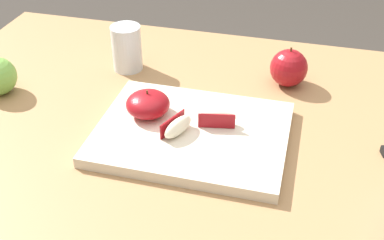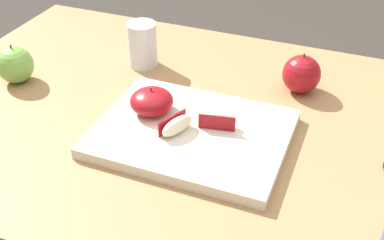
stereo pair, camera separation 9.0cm
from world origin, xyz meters
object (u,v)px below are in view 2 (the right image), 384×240
(whole_apple_granny_green, at_px, (15,65))
(apple_half_skin_up, at_px, (152,101))
(cutting_board, at_px, (192,133))
(drinking_glass_water, at_px, (142,45))
(apple_wedge_front, at_px, (218,119))
(whole_apple_red_delicious, at_px, (301,74))
(apple_wedge_left, at_px, (177,125))

(whole_apple_granny_green, bearing_deg, apple_half_skin_up, -4.64)
(apple_half_skin_up, height_order, whole_apple_granny_green, whole_apple_granny_green)
(cutting_board, relative_size, whole_apple_granny_green, 3.96)
(drinking_glass_water, bearing_deg, apple_wedge_front, -38.04)
(apple_wedge_front, distance_m, drinking_glass_water, 0.32)
(whole_apple_red_delicious, bearing_deg, apple_wedge_front, -117.20)
(apple_wedge_left, relative_size, drinking_glass_water, 0.72)
(apple_wedge_front, distance_m, whole_apple_granny_green, 0.48)
(cutting_board, height_order, whole_apple_granny_green, whole_apple_granny_green)
(cutting_board, bearing_deg, whole_apple_granny_green, 173.04)
(whole_apple_granny_green, bearing_deg, drinking_glass_water, 36.73)
(apple_half_skin_up, distance_m, apple_wedge_front, 0.14)
(apple_half_skin_up, xyz_separation_m, whole_apple_red_delicious, (0.25, 0.22, -0.00))
(apple_half_skin_up, height_order, apple_wedge_front, apple_half_skin_up)
(apple_wedge_front, xyz_separation_m, whole_apple_granny_green, (-0.48, 0.03, 0.00))
(whole_apple_granny_green, bearing_deg, whole_apple_red_delicious, 17.80)
(apple_half_skin_up, height_order, drinking_glass_water, drinking_glass_water)
(cutting_board, xyz_separation_m, whole_apple_granny_green, (-0.44, 0.05, 0.03))
(apple_half_skin_up, xyz_separation_m, whole_apple_granny_green, (-0.35, 0.03, -0.00))
(apple_half_skin_up, relative_size, drinking_glass_water, 0.81)
(cutting_board, distance_m, apple_wedge_left, 0.04)
(whole_apple_granny_green, height_order, drinking_glass_water, drinking_glass_water)
(apple_half_skin_up, distance_m, whole_apple_red_delicious, 0.33)
(cutting_board, height_order, apple_wedge_front, apple_wedge_front)
(whole_apple_red_delicious, bearing_deg, cutting_board, -122.16)
(whole_apple_red_delicious, height_order, drinking_glass_water, drinking_glass_water)
(whole_apple_granny_green, bearing_deg, apple_wedge_left, -10.12)
(whole_apple_red_delicious, xyz_separation_m, drinking_glass_water, (-0.37, -0.02, 0.01))
(whole_apple_red_delicious, bearing_deg, apple_half_skin_up, -138.59)
(apple_half_skin_up, distance_m, drinking_glass_water, 0.23)
(apple_wedge_left, bearing_deg, whole_apple_red_delicious, 56.51)
(apple_half_skin_up, bearing_deg, whole_apple_granny_green, 175.36)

